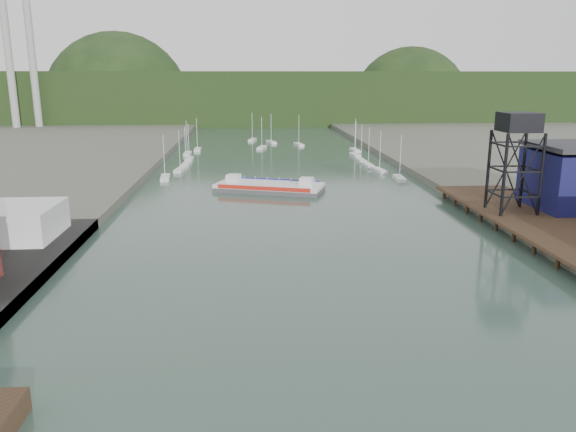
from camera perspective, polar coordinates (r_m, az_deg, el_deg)
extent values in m
cube|color=black|center=(89.03, 26.34, -1.64)|extent=(14.00, 70.00, 0.50)
cylinder|color=black|center=(86.45, 22.82, -2.47)|extent=(0.60, 0.60, 2.20)
cylinder|color=black|center=(93.96, 21.12, 3.86)|extent=(0.50, 0.50, 13.00)
cylinder|color=black|center=(96.66, 24.35, 3.81)|extent=(0.50, 0.50, 13.00)
cylinder|color=black|center=(99.35, 19.68, 4.49)|extent=(0.50, 0.50, 13.00)
cylinder|color=black|center=(101.90, 22.78, 4.43)|extent=(0.50, 0.50, 13.00)
cube|color=black|center=(97.02, 22.42, 8.81)|extent=(5.50, 5.50, 3.00)
cube|color=silver|center=(136.10, -12.38, 3.81)|extent=(2.67, 7.65, 0.90)
cube|color=silver|center=(146.96, -10.89, 4.62)|extent=(2.81, 7.67, 0.90)
cube|color=silver|center=(155.60, -10.31, 5.16)|extent=(2.35, 7.59, 0.90)
cube|color=silver|center=(165.36, -9.99, 5.69)|extent=(2.01, 7.50, 0.90)
cube|color=silver|center=(177.62, -10.19, 6.24)|extent=(2.00, 7.50, 0.90)
cube|color=silver|center=(187.10, -9.18, 6.67)|extent=(2.16, 7.54, 0.90)
cube|color=silver|center=(134.64, 11.25, 3.76)|extent=(2.53, 7.62, 0.90)
cube|color=silver|center=(145.07, 9.27, 4.57)|extent=(2.76, 7.67, 0.90)
cube|color=silver|center=(153.31, 8.15, 5.11)|extent=(2.22, 7.56, 0.90)
cube|color=silver|center=(161.97, 7.42, 5.61)|extent=(2.18, 7.54, 0.90)
cube|color=silver|center=(172.83, 6.83, 6.15)|extent=(2.46, 7.61, 0.90)
cube|color=silver|center=(184.53, 6.80, 6.65)|extent=(2.48, 7.61, 0.90)
cube|color=silver|center=(190.24, -2.67, 6.95)|extent=(3.78, 7.76, 0.90)
cube|color=silver|center=(198.93, 1.10, 7.27)|extent=(3.31, 7.74, 0.90)
cube|color=silver|center=(206.25, -1.72, 7.51)|extent=(3.76, 7.76, 0.90)
cube|color=silver|center=(214.03, -3.64, 7.72)|extent=(3.40, 7.74, 0.90)
cylinder|color=#A1A19C|center=(278.24, -26.47, 13.90)|extent=(3.20, 3.20, 60.00)
cylinder|color=#A1A19C|center=(280.11, -24.52, 14.09)|extent=(3.20, 3.20, 60.00)
cube|color=black|center=(329.05, -2.79, 11.96)|extent=(500.00, 120.00, 28.00)
sphere|color=black|center=(336.93, -16.76, 10.76)|extent=(80.00, 80.00, 80.00)
sphere|color=black|center=(353.04, 12.22, 10.83)|extent=(70.00, 70.00, 70.00)
cube|color=#48484A|center=(119.22, -1.89, 2.76)|extent=(24.11, 15.69, 0.90)
cube|color=silver|center=(119.07, -1.89, 3.14)|extent=(24.11, 15.69, 0.72)
cube|color=red|center=(114.78, -2.54, 2.82)|extent=(18.73, 6.46, 0.81)
cube|color=navy|center=(123.31, -1.30, 3.61)|extent=(18.73, 6.46, 0.81)
cube|color=silver|center=(121.38, -5.56, 3.81)|extent=(3.41, 3.41, 1.79)
cube|color=silver|center=(116.86, 1.91, 3.47)|extent=(3.41, 3.41, 1.79)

